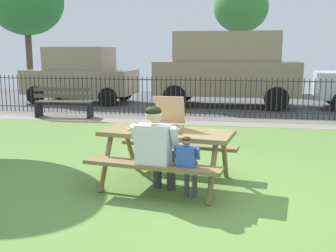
{
  "coord_description": "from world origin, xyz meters",
  "views": [
    {
      "loc": [
        0.21,
        -4.88,
        1.86
      ],
      "look_at": [
        -0.84,
        0.98,
        0.75
      ],
      "focal_mm": 43.36,
      "sensor_mm": 36.0,
      "label": 1
    }
  ],
  "objects_px": {
    "far_tree_midleft": "(241,9)",
    "parked_car_left": "(227,67)",
    "parked_car_far_left": "(80,74)",
    "far_tree_left": "(26,1)",
    "picnic_table_foreground": "(167,143)",
    "child_at_table": "(188,162)",
    "park_bench_left": "(64,103)",
    "pizza_slice_on_table": "(134,129)",
    "pizza_box_open": "(168,124)",
    "adult_at_table": "(156,147)"
  },
  "relations": [
    {
      "from": "pizza_box_open",
      "to": "far_tree_midleft",
      "type": "xyz_separation_m",
      "value": [
        0.88,
        14.2,
        2.87
      ]
    },
    {
      "from": "parked_car_far_left",
      "to": "parked_car_left",
      "type": "bearing_deg",
      "value": 0.0
    },
    {
      "from": "picnic_table_foreground",
      "to": "far_tree_left",
      "type": "xyz_separation_m",
      "value": [
        -9.83,
        14.26,
        3.7
      ]
    },
    {
      "from": "pizza_box_open",
      "to": "far_tree_left",
      "type": "xyz_separation_m",
      "value": [
        -9.84,
        14.2,
        3.44
      ]
    },
    {
      "from": "pizza_box_open",
      "to": "parked_car_left",
      "type": "relative_size",
      "value": 0.11
    },
    {
      "from": "child_at_table",
      "to": "parked_car_far_left",
      "type": "relative_size",
      "value": 0.21
    },
    {
      "from": "adult_at_table",
      "to": "parked_car_far_left",
      "type": "relative_size",
      "value": 0.3
    },
    {
      "from": "far_tree_left",
      "to": "far_tree_midleft",
      "type": "xyz_separation_m",
      "value": [
        10.71,
        -0.0,
        -0.57
      ]
    },
    {
      "from": "picnic_table_foreground",
      "to": "pizza_slice_on_table",
      "type": "xyz_separation_m",
      "value": [
        -0.48,
        0.03,
        0.18
      ]
    },
    {
      "from": "pizza_slice_on_table",
      "to": "child_at_table",
      "type": "bearing_deg",
      "value": -36.32
    },
    {
      "from": "adult_at_table",
      "to": "parked_car_left",
      "type": "relative_size",
      "value": 0.25
    },
    {
      "from": "pizza_box_open",
      "to": "far_tree_left",
      "type": "distance_m",
      "value": 17.61
    },
    {
      "from": "pizza_slice_on_table",
      "to": "park_bench_left",
      "type": "relative_size",
      "value": 0.18
    },
    {
      "from": "far_tree_midleft",
      "to": "parked_car_left",
      "type": "bearing_deg",
      "value": -93.68
    },
    {
      "from": "adult_at_table",
      "to": "far_tree_midleft",
      "type": "relative_size",
      "value": 0.24
    },
    {
      "from": "child_at_table",
      "to": "far_tree_left",
      "type": "relative_size",
      "value": 0.14
    },
    {
      "from": "pizza_slice_on_table",
      "to": "parked_car_left",
      "type": "height_order",
      "value": "parked_car_left"
    },
    {
      "from": "parked_car_left",
      "to": "pizza_box_open",
      "type": "bearing_deg",
      "value": -93.44
    },
    {
      "from": "park_bench_left",
      "to": "parked_car_left",
      "type": "xyz_separation_m",
      "value": [
        4.39,
        3.24,
        0.89
      ]
    },
    {
      "from": "picnic_table_foreground",
      "to": "child_at_table",
      "type": "distance_m",
      "value": 0.7
    },
    {
      "from": "adult_at_table",
      "to": "parked_car_left",
      "type": "bearing_deg",
      "value": 86.45
    },
    {
      "from": "picnic_table_foreground",
      "to": "pizza_slice_on_table",
      "type": "height_order",
      "value": "pizza_slice_on_table"
    },
    {
      "from": "park_bench_left",
      "to": "far_tree_left",
      "type": "distance_m",
      "value": 11.52
    },
    {
      "from": "parked_car_far_left",
      "to": "picnic_table_foreground",
      "type": "bearing_deg",
      "value": -60.94
    },
    {
      "from": "child_at_table",
      "to": "pizza_slice_on_table",
      "type": "bearing_deg",
      "value": 143.68
    },
    {
      "from": "picnic_table_foreground",
      "to": "park_bench_left",
      "type": "height_order",
      "value": "park_bench_left"
    },
    {
      "from": "adult_at_table",
      "to": "far_tree_left",
      "type": "relative_size",
      "value": 0.2
    },
    {
      "from": "parked_car_far_left",
      "to": "pizza_slice_on_table",
      "type": "bearing_deg",
      "value": -63.4
    },
    {
      "from": "picnic_table_foreground",
      "to": "parked_car_left",
      "type": "relative_size",
      "value": 0.42
    },
    {
      "from": "adult_at_table",
      "to": "far_tree_midleft",
      "type": "xyz_separation_m",
      "value": [
        0.93,
        14.76,
        3.07
      ]
    },
    {
      "from": "picnic_table_foreground",
      "to": "far_tree_midleft",
      "type": "xyz_separation_m",
      "value": [
        0.88,
        14.26,
        3.13
      ]
    },
    {
      "from": "picnic_table_foreground",
      "to": "adult_at_table",
      "type": "distance_m",
      "value": 0.51
    },
    {
      "from": "far_tree_left",
      "to": "picnic_table_foreground",
      "type": "bearing_deg",
      "value": -55.41
    },
    {
      "from": "picnic_table_foreground",
      "to": "pizza_slice_on_table",
      "type": "bearing_deg",
      "value": 175.84
    },
    {
      "from": "picnic_table_foreground",
      "to": "adult_at_table",
      "type": "height_order",
      "value": "adult_at_table"
    },
    {
      "from": "parked_car_left",
      "to": "far_tree_midleft",
      "type": "relative_size",
      "value": 0.96
    },
    {
      "from": "park_bench_left",
      "to": "far_tree_left",
      "type": "xyz_separation_m",
      "value": [
        -5.94,
        9.07,
        3.88
      ]
    },
    {
      "from": "far_tree_left",
      "to": "child_at_table",
      "type": "bearing_deg",
      "value": -55.51
    },
    {
      "from": "far_tree_midleft",
      "to": "parked_car_far_left",
      "type": "bearing_deg",
      "value": -133.66
    },
    {
      "from": "child_at_table",
      "to": "park_bench_left",
      "type": "relative_size",
      "value": 0.52
    },
    {
      "from": "pizza_slice_on_table",
      "to": "adult_at_table",
      "type": "distance_m",
      "value": 0.7
    },
    {
      "from": "parked_car_far_left",
      "to": "far_tree_left",
      "type": "height_order",
      "value": "far_tree_left"
    },
    {
      "from": "park_bench_left",
      "to": "adult_at_table",
      "type": "bearing_deg",
      "value": -55.99
    },
    {
      "from": "pizza_slice_on_table",
      "to": "far_tree_left",
      "type": "distance_m",
      "value": 17.39
    },
    {
      "from": "parked_car_far_left",
      "to": "far_tree_midleft",
      "type": "height_order",
      "value": "far_tree_midleft"
    },
    {
      "from": "pizza_box_open",
      "to": "park_bench_left",
      "type": "relative_size",
      "value": 0.32
    },
    {
      "from": "adult_at_table",
      "to": "far_tree_left",
      "type": "height_order",
      "value": "far_tree_left"
    },
    {
      "from": "child_at_table",
      "to": "parked_car_left",
      "type": "height_order",
      "value": "parked_car_left"
    },
    {
      "from": "park_bench_left",
      "to": "parked_car_far_left",
      "type": "relative_size",
      "value": 0.41
    },
    {
      "from": "pizza_slice_on_table",
      "to": "parked_car_left",
      "type": "relative_size",
      "value": 0.06
    }
  ]
}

